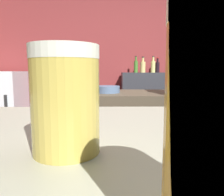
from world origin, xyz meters
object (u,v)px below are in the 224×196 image
at_px(bottle_soy, 136,66).
at_px(bottle_hot_sauce, 143,66).
at_px(bottle_olive_oil, 157,67).
at_px(bottle_vinegar, 153,66).
at_px(mini_fridge, 0,110).
at_px(pint_glass_near, 66,100).
at_px(mixing_bowl, 108,89).
at_px(bartender, 220,94).

bearing_deg(bottle_soy, bottle_hot_sauce, -9.23).
bearing_deg(bottle_olive_oil, bottle_vinegar, -143.38).
bearing_deg(bottle_vinegar, bottle_olive_oil, 36.62).
relative_size(bottle_hot_sauce, bottle_olive_oil, 1.05).
height_order(mini_fridge, bottle_vinegar, bottle_vinegar).
xyz_separation_m(mini_fridge, pint_glass_near, (1.54, -2.86, 0.54)).
height_order(pint_glass_near, bottle_olive_oil, bottle_olive_oil).
distance_m(bottle_hot_sauce, bottle_vinegar, 0.15).
bearing_deg(bottle_olive_oil, mixing_bowl, -117.85).
relative_size(bartender, pint_glass_near, 13.20).
xyz_separation_m(mini_fridge, mixing_bowl, (1.57, -1.19, 0.41)).
xyz_separation_m(bartender, pint_glass_near, (-0.82, -1.24, 0.13)).
relative_size(mixing_bowl, pint_glass_near, 1.71).
bearing_deg(mini_fridge, bottle_soy, 5.73).
distance_m(pint_glass_near, bottle_soy, 3.09).
height_order(mini_fridge, mixing_bowl, mini_fridge).
bearing_deg(mini_fridge, bottle_olive_oil, 5.66).
xyz_separation_m(bartender, bottle_vinegar, (-0.11, 1.79, 0.23)).
height_order(mixing_bowl, pint_glass_near, pint_glass_near).
distance_m(mixing_bowl, bottle_hot_sauce, 1.49).
relative_size(mini_fridge, bartender, 0.67).
relative_size(pint_glass_near, bottle_hot_sauce, 0.54).
distance_m(bottle_hot_sauce, bottle_soy, 0.11).
bearing_deg(mixing_bowl, bottle_soy, 73.29).
distance_m(mixing_bowl, bottle_olive_oil, 1.62).
distance_m(pint_glass_near, bottle_olive_oil, 3.19).
bearing_deg(pint_glass_near, bottle_hot_sauce, 79.61).
height_order(mini_fridge, bartender, bartender).
relative_size(pint_glass_near, bottle_vinegar, 0.52).
xyz_separation_m(bartender, bottle_olive_oil, (-0.04, 1.85, 0.22)).
bearing_deg(bottle_vinegar, bartender, -86.36).
bearing_deg(bartender, bottle_soy, 1.15).
bearing_deg(mixing_bowl, bottle_vinegar, 63.72).
relative_size(mini_fridge, bottle_soy, 4.54).
height_order(mixing_bowl, bottle_olive_oil, bottle_olive_oil).
bearing_deg(pint_glass_near, mini_fridge, 118.26).
bearing_deg(bottle_soy, mixing_bowl, -106.71).
distance_m(bartender, pint_glass_near, 1.49).
xyz_separation_m(bottle_olive_oil, bottle_soy, (-0.33, -0.03, 0.01)).
bearing_deg(pint_glass_near, mixing_bowl, 88.78).
bearing_deg(pint_glass_near, bottle_vinegar, 76.83).
relative_size(bartender, bottle_soy, 6.80).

